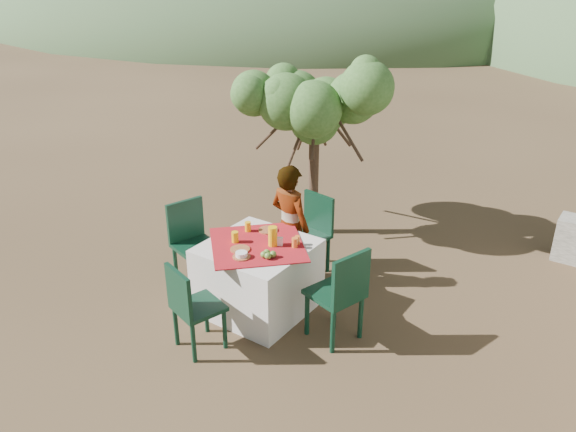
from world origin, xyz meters
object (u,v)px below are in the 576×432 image
(chair_left, at_px, (192,239))
(shrub_tree, at_px, (322,113))
(juice_pitcher, at_px, (273,236))
(chair_far, at_px, (312,230))
(chair_right, at_px, (341,292))
(table, at_px, (258,276))
(chair_near, at_px, (191,305))
(person, at_px, (290,226))

(chair_left, bearing_deg, shrub_tree, 2.06)
(shrub_tree, height_order, juice_pitcher, shrub_tree)
(chair_far, bearing_deg, chair_left, -124.70)
(chair_far, xyz_separation_m, chair_right, (0.97, -1.01, 0.03))
(table, relative_size, chair_near, 1.45)
(table, bearing_deg, person, 92.67)
(person, bearing_deg, chair_left, 42.00)
(chair_far, relative_size, chair_left, 0.97)
(shrub_tree, relative_size, juice_pitcher, 10.26)
(table, bearing_deg, chair_left, 178.92)
(chair_right, bearing_deg, chair_far, -119.84)
(chair_left, distance_m, chair_right, 1.94)
(table, bearing_deg, juice_pitcher, 24.75)
(person, bearing_deg, juice_pitcher, 115.69)
(chair_far, distance_m, chair_near, 1.93)
(table, xyz_separation_m, chair_far, (0.02, 1.01, 0.14))
(chair_left, relative_size, juice_pitcher, 4.74)
(person, bearing_deg, chair_near, 96.71)
(chair_left, xyz_separation_m, chair_right, (1.94, -0.02, 0.01))
(table, xyz_separation_m, person, (-0.03, 0.63, 0.33))
(chair_near, relative_size, juice_pitcher, 4.39)
(chair_near, height_order, person, person)
(chair_far, xyz_separation_m, person, (-0.05, -0.38, 0.19))
(chair_near, distance_m, juice_pitcher, 1.08)
(table, bearing_deg, chair_right, -0.10)
(chair_far, relative_size, person, 0.66)
(chair_right, distance_m, shrub_tree, 2.67)
(person, xyz_separation_m, juice_pitcher, (0.18, -0.56, 0.15))
(chair_near, bearing_deg, chair_far, -75.94)
(table, height_order, chair_right, chair_right)
(shrub_tree, bearing_deg, chair_near, -82.37)
(juice_pitcher, bearing_deg, chair_left, -177.38)
(table, distance_m, chair_far, 1.02)
(chair_left, distance_m, shrub_tree, 2.29)
(person, bearing_deg, chair_right, 156.45)
(chair_far, bearing_deg, chair_right, -36.67)
(chair_near, bearing_deg, chair_right, -122.42)
(chair_right, bearing_deg, person, -105.44)
(chair_left, relative_size, chair_right, 0.98)
(chair_near, distance_m, chair_right, 1.41)
(person, bearing_deg, chair_far, -89.12)
(chair_near, xyz_separation_m, person, (0.04, 1.55, 0.21))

